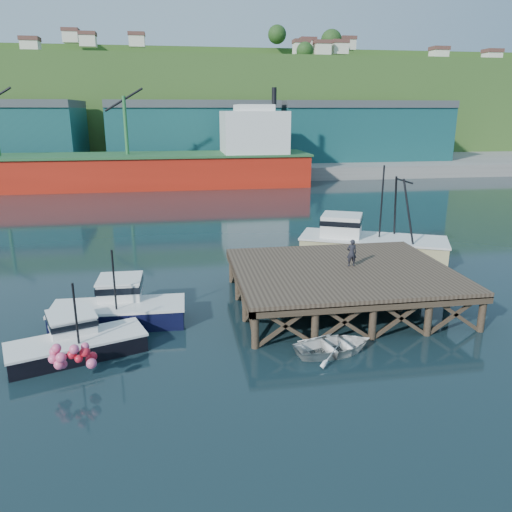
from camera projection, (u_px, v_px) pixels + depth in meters
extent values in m
plane|color=black|center=(245.00, 309.00, 27.69)|extent=(300.00, 300.00, 0.00)
cube|color=brown|center=(342.00, 270.00, 27.97)|extent=(12.00, 10.00, 0.25)
cube|color=#473828|center=(375.00, 307.00, 23.45)|extent=(12.00, 0.30, 0.35)
cylinder|color=#473828|center=(255.00, 332.00, 22.98)|extent=(0.36, 0.36, 2.60)
cylinder|color=#473828|center=(482.00, 316.00, 24.73)|extent=(0.36, 0.36, 2.60)
cylinder|color=#473828|center=(232.00, 270.00, 31.89)|extent=(0.36, 0.36, 2.60)
cylinder|color=#473828|center=(400.00, 262.00, 33.63)|extent=(0.36, 0.36, 2.60)
cube|color=gray|center=(193.00, 163.00, 93.72)|extent=(160.00, 40.00, 2.00)
cube|color=#195152|center=(194.00, 135.00, 87.43)|extent=(28.00, 16.00, 9.00)
cube|color=#195152|center=(357.00, 133.00, 92.03)|extent=(30.00, 16.00, 9.00)
cube|color=red|center=(114.00, 172.00, 70.70)|extent=(55.00, 9.50, 4.40)
cube|color=#26592D|center=(113.00, 155.00, 70.05)|extent=(55.50, 10.00, 0.30)
cube|color=silver|center=(253.00, 133.00, 72.27)|extent=(9.00, 9.00, 6.00)
cube|color=silver|center=(253.00, 109.00, 71.35)|extent=(5.00, 7.00, 1.20)
cylinder|color=black|center=(274.00, 96.00, 71.33)|extent=(0.70, 0.70, 2.50)
cube|color=#2D511E|center=(187.00, 108.00, 119.32)|extent=(220.00, 50.00, 22.00)
cube|color=black|center=(119.00, 315.00, 25.60)|extent=(6.61, 2.52, 1.02)
cube|color=silver|center=(118.00, 306.00, 25.45)|extent=(6.75, 2.57, 0.14)
cube|color=silver|center=(120.00, 289.00, 26.43)|extent=(2.19, 2.19, 1.02)
cube|color=black|center=(120.00, 285.00, 26.37)|extent=(2.31, 2.31, 0.34)
cylinder|color=black|center=(114.00, 281.00, 24.38)|extent=(0.10, 0.10, 3.17)
cube|color=black|center=(78.00, 348.00, 22.32)|extent=(6.18, 3.95, 0.80)
cube|color=silver|center=(77.00, 339.00, 22.21)|extent=(6.30, 4.03, 0.11)
cube|color=silver|center=(72.00, 323.00, 22.98)|extent=(2.46, 2.46, 0.80)
cube|color=black|center=(71.00, 319.00, 22.93)|extent=(2.59, 2.59, 0.27)
cylinder|color=black|center=(76.00, 315.00, 21.32)|extent=(0.10, 0.10, 2.85)
sphere|color=#E35382|center=(61.00, 363.00, 19.78)|extent=(0.37, 0.37, 0.37)
sphere|color=#E35382|center=(82.00, 356.00, 20.02)|extent=(0.37, 0.37, 0.37)
sphere|color=red|center=(71.00, 357.00, 19.49)|extent=(0.37, 0.37, 0.37)
cube|color=#C3B97E|center=(372.00, 250.00, 36.38)|extent=(10.72, 7.43, 1.67)
cube|color=silver|center=(373.00, 238.00, 36.14)|extent=(10.96, 7.67, 0.14)
cube|color=silver|center=(343.00, 229.00, 35.56)|extent=(3.60, 3.51, 1.67)
cube|color=black|center=(343.00, 224.00, 35.46)|extent=(3.72, 3.63, 0.37)
cylinder|color=black|center=(382.00, 205.00, 35.52)|extent=(0.12, 0.12, 5.55)
imported|color=white|center=(334.00, 345.00, 22.59)|extent=(4.08, 3.21, 0.77)
imported|color=black|center=(352.00, 253.00, 28.07)|extent=(0.59, 0.41, 1.56)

